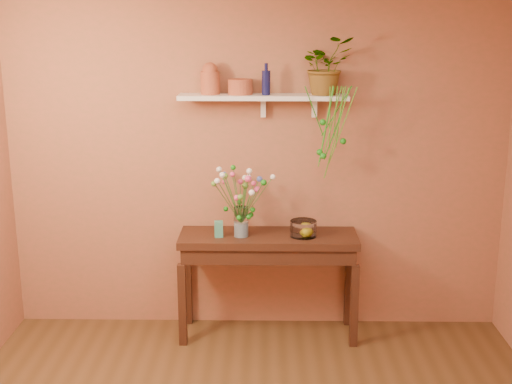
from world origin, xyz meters
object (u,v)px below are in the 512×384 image
(sideboard, at_px, (268,249))
(terracotta_jug, at_px, (210,79))
(blue_bottle, at_px, (266,82))
(bouquet, at_px, (242,188))
(spider_plant, at_px, (326,66))
(glass_bowl, at_px, (303,229))
(glass_vase, at_px, (241,224))

(sideboard, distance_m, terracotta_jug, 1.41)
(blue_bottle, bearing_deg, bouquet, -140.80)
(spider_plant, height_order, bouquet, spider_plant)
(bouquet, bearing_deg, glass_bowl, 3.44)
(glass_bowl, bearing_deg, blue_bottle, 157.55)
(blue_bottle, distance_m, bouquet, 0.83)
(spider_plant, bearing_deg, terracotta_jug, 178.92)
(glass_bowl, bearing_deg, spider_plant, 43.24)
(bouquet, relative_size, glass_bowl, 2.34)
(sideboard, relative_size, spider_plant, 3.21)
(glass_vase, bearing_deg, terracotta_jug, 143.61)
(terracotta_jug, xyz_separation_m, glass_vase, (0.24, -0.18, -1.10))
(bouquet, height_order, glass_bowl, bouquet)
(sideboard, distance_m, bouquet, 0.56)
(sideboard, relative_size, glass_bowl, 6.78)
(bouquet, bearing_deg, spider_plant, 15.45)
(sideboard, bearing_deg, spider_plant, 15.21)
(glass_vase, distance_m, glass_bowl, 0.49)
(blue_bottle, relative_size, spider_plant, 0.55)
(terracotta_jug, bearing_deg, bouquet, -38.21)
(terracotta_jug, xyz_separation_m, bouquet, (0.24, -0.19, -0.81))
(sideboard, bearing_deg, blue_bottle, 103.90)
(sideboard, height_order, terracotta_jug, terracotta_jug)
(terracotta_jug, distance_m, spider_plant, 0.89)
(glass_vase, height_order, glass_bowl, glass_vase)
(sideboard, bearing_deg, glass_vase, -168.67)
(terracotta_jug, bearing_deg, sideboard, -16.41)
(spider_plant, distance_m, glass_vase, 1.37)
(sideboard, height_order, spider_plant, spider_plant)
(spider_plant, relative_size, glass_vase, 1.85)
(glass_vase, relative_size, bouquet, 0.49)
(terracotta_jug, xyz_separation_m, blue_bottle, (0.43, -0.04, -0.02))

